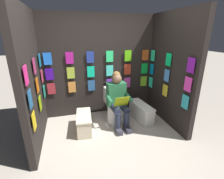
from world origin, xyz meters
TOP-DOWN VIEW (x-y plane):
  - ground_plane at (0.00, 0.00)m, footprint 30.00×30.00m
  - display_wall_back at (0.00, -1.70)m, footprint 2.75×0.14m
  - display_wall_left at (-1.37, -0.83)m, footprint 0.14×1.65m
  - display_wall_right at (1.37, -0.83)m, footprint 0.14×1.65m
  - toilet at (-0.22, -1.16)m, footprint 0.41×0.56m
  - person_reading at (-0.23, -0.94)m, footprint 0.54×0.70m
  - comic_longbox_near at (-0.83, -1.01)m, footprint 0.35×0.80m
  - comic_longbox_far at (0.52, -0.89)m, footprint 0.36×0.72m

SIDE VIEW (x-z plane):
  - ground_plane at x=0.00m, z-range 0.00..0.00m
  - comic_longbox_far at x=0.52m, z-range 0.00..0.37m
  - comic_longbox_near at x=-0.83m, z-range 0.00..0.39m
  - toilet at x=-0.22m, z-range -0.06..0.71m
  - person_reading at x=-0.23m, z-range 0.00..1.20m
  - display_wall_back at x=0.00m, z-range 0.00..2.38m
  - display_wall_left at x=-1.37m, z-range 0.00..2.38m
  - display_wall_right at x=1.37m, z-range 0.00..2.38m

